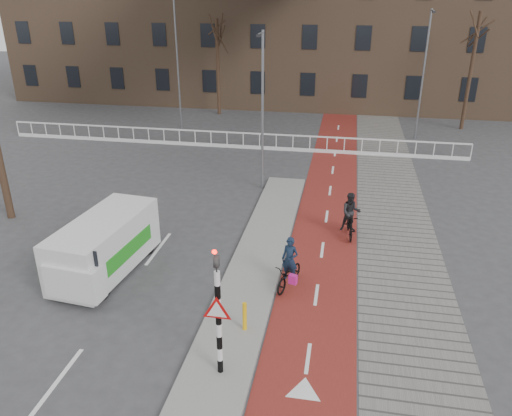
# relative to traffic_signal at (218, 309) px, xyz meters

# --- Properties ---
(ground) EXTENTS (120.00, 120.00, 0.00)m
(ground) POSITION_rel_traffic_signal_xyz_m (0.60, 2.02, -1.99)
(ground) COLOR #38383A
(ground) RESTS_ON ground
(bike_lane) EXTENTS (2.50, 60.00, 0.01)m
(bike_lane) POSITION_rel_traffic_signal_xyz_m (2.10, 12.02, -1.98)
(bike_lane) COLOR maroon
(bike_lane) RESTS_ON ground
(sidewalk) EXTENTS (3.00, 60.00, 0.01)m
(sidewalk) POSITION_rel_traffic_signal_xyz_m (4.90, 12.02, -1.98)
(sidewalk) COLOR slate
(sidewalk) RESTS_ON ground
(curb_island) EXTENTS (1.80, 16.00, 0.12)m
(curb_island) POSITION_rel_traffic_signal_xyz_m (-0.10, 6.02, -1.93)
(curb_island) COLOR gray
(curb_island) RESTS_ON ground
(traffic_signal) EXTENTS (0.80, 0.80, 3.68)m
(traffic_signal) POSITION_rel_traffic_signal_xyz_m (0.00, 0.00, 0.00)
(traffic_signal) COLOR black
(traffic_signal) RESTS_ON curb_island
(bollard) EXTENTS (0.12, 0.12, 0.87)m
(bollard) POSITION_rel_traffic_signal_xyz_m (0.26, 1.77, -1.44)
(bollard) COLOR #F6B60D
(bollard) RESTS_ON curb_island
(cyclist_near) EXTENTS (1.06, 1.75, 1.75)m
(cyclist_near) POSITION_rel_traffic_signal_xyz_m (1.19, 4.35, -1.40)
(cyclist_near) COLOR black
(cyclist_near) RESTS_ON bike_lane
(cyclist_far) EXTENTS (0.81, 1.68, 1.79)m
(cyclist_far) POSITION_rel_traffic_signal_xyz_m (3.05, 8.35, -1.24)
(cyclist_far) COLOR black
(cyclist_far) RESTS_ON bike_lane
(van) EXTENTS (2.23, 4.60, 1.91)m
(van) POSITION_rel_traffic_signal_xyz_m (-5.03, 4.21, -0.98)
(van) COLOR silver
(van) RESTS_ON ground
(railing) EXTENTS (28.00, 0.10, 0.99)m
(railing) POSITION_rel_traffic_signal_xyz_m (-4.40, 19.02, -1.68)
(railing) COLOR silver
(railing) RESTS_ON ground
(townhouse_row) EXTENTS (46.00, 10.00, 15.90)m
(townhouse_row) POSITION_rel_traffic_signal_xyz_m (-2.40, 34.02, 5.82)
(townhouse_row) COLOR #7F6047
(townhouse_row) RESTS_ON ground
(tree_mid) EXTENTS (0.25, 0.25, 6.89)m
(tree_mid) POSITION_rel_traffic_signal_xyz_m (-7.06, 27.51, 1.46)
(tree_mid) COLOR #332116
(tree_mid) RESTS_ON ground
(tree_right) EXTENTS (0.25, 0.25, 7.56)m
(tree_right) POSITION_rel_traffic_signal_xyz_m (10.42, 26.21, 1.79)
(tree_right) COLOR #332116
(tree_right) RESTS_ON ground
(streetlight_near) EXTENTS (0.12, 0.12, 7.25)m
(streetlight_near) POSITION_rel_traffic_signal_xyz_m (-1.16, 12.78, 1.64)
(streetlight_near) COLOR slate
(streetlight_near) RESTS_ON ground
(streetlight_left) EXTENTS (0.12, 0.12, 8.85)m
(streetlight_left) POSITION_rel_traffic_signal_xyz_m (-8.62, 23.04, 2.43)
(streetlight_left) COLOR slate
(streetlight_left) RESTS_ON ground
(streetlight_right) EXTENTS (0.12, 0.12, 7.80)m
(streetlight_right) POSITION_rel_traffic_signal_xyz_m (7.04, 23.19, 1.91)
(streetlight_right) COLOR slate
(streetlight_right) RESTS_ON ground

